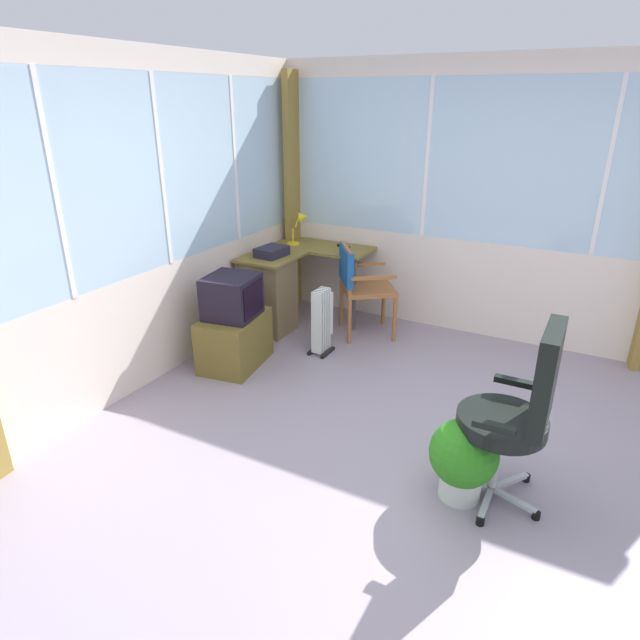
# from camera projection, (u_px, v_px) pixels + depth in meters

# --- Properties ---
(ground) EXTENTS (5.74, 5.56, 0.06)m
(ground) POSITION_uv_depth(u_px,v_px,m) (407.00, 474.00, 3.44)
(ground) COLOR gray
(north_window_panel) EXTENTS (4.74, 0.07, 2.55)m
(north_window_panel) POSITION_uv_depth(u_px,v_px,m) (118.00, 233.00, 3.95)
(north_window_panel) COLOR silver
(north_window_panel) RESTS_ON ground
(east_window_panel) EXTENTS (0.07, 4.56, 2.55)m
(east_window_panel) POSITION_uv_depth(u_px,v_px,m) (506.00, 207.00, 4.90)
(east_window_panel) COLOR silver
(east_window_panel) RESTS_ON ground
(curtain_corner) EXTENTS (0.24, 0.07, 2.45)m
(curtain_corner) POSITION_uv_depth(u_px,v_px,m) (293.00, 195.00, 5.76)
(curtain_corner) COLOR olive
(curtain_corner) RESTS_ON ground
(desk) EXTENTS (1.12, 1.04, 0.76)m
(desk) POSITION_uv_depth(u_px,v_px,m) (273.00, 290.00, 5.37)
(desk) COLOR olive
(desk) RESTS_ON ground
(desk_lamp) EXTENTS (0.24, 0.21, 0.34)m
(desk_lamp) POSITION_uv_depth(u_px,v_px,m) (301.00, 223.00, 5.63)
(desk_lamp) COLOR yellow
(desk_lamp) RESTS_ON desk
(tv_remote) EXTENTS (0.09, 0.16, 0.02)m
(tv_remote) POSITION_uv_depth(u_px,v_px,m) (343.00, 246.00, 5.56)
(tv_remote) COLOR black
(tv_remote) RESTS_ON desk
(paper_tray) EXTENTS (0.32, 0.26, 0.09)m
(paper_tray) POSITION_uv_depth(u_px,v_px,m) (272.00, 252.00, 5.24)
(paper_tray) COLOR #232032
(paper_tray) RESTS_ON desk
(wooden_armchair) EXTENTS (0.67, 0.67, 0.90)m
(wooden_armchair) POSITION_uv_depth(u_px,v_px,m) (356.00, 278.00, 5.19)
(wooden_armchair) COLOR #9C6032
(wooden_armchair) RESTS_ON ground
(office_chair) EXTENTS (0.60, 0.58, 1.12)m
(office_chair) POSITION_uv_depth(u_px,v_px,m) (521.00, 406.00, 2.94)
(office_chair) COLOR #B7B7BF
(office_chair) RESTS_ON ground
(tv_on_stand) EXTENTS (0.70, 0.53, 0.82)m
(tv_on_stand) POSITION_uv_depth(u_px,v_px,m) (234.00, 327.00, 4.66)
(tv_on_stand) COLOR brown
(tv_on_stand) RESTS_ON ground
(space_heater) EXTENTS (0.27, 0.17, 0.61)m
(space_heater) POSITION_uv_depth(u_px,v_px,m) (323.00, 320.00, 4.91)
(space_heater) COLOR silver
(space_heater) RESTS_ON ground
(potted_plant) EXTENTS (0.40, 0.40, 0.51)m
(potted_plant) POSITION_uv_depth(u_px,v_px,m) (463.00, 457.00, 3.10)
(potted_plant) COLOR silver
(potted_plant) RESTS_ON ground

